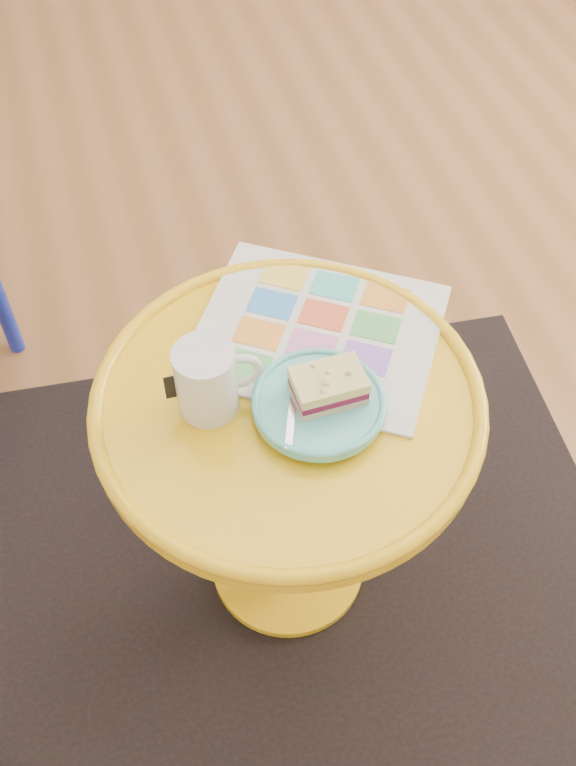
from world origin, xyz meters
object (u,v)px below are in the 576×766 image
object	(u,v)px
mug	(208,378)
plate	(319,404)
newspaper	(318,332)
side_table	(288,457)

from	to	relation	value
mug	plate	distance (m)	0.16
newspaper	mug	xyz separation A→B (m)	(-0.19, -0.09, 0.06)
side_table	newspaper	distance (m)	0.21
plate	side_table	bearing A→B (deg)	136.52
side_table	mug	distance (m)	0.24
newspaper	plate	size ratio (longest dim) A/B	1.90
mug	plate	bearing A→B (deg)	-19.07
side_table	plate	world-z (taller)	plate
mug	plate	xyz separation A→B (m)	(0.15, -0.06, -0.04)
side_table	mug	world-z (taller)	mug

